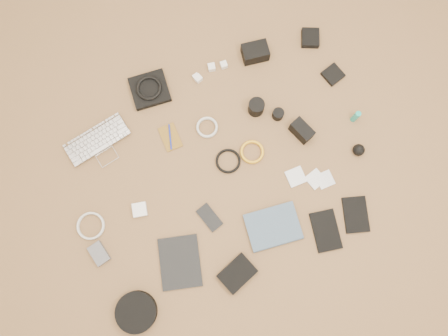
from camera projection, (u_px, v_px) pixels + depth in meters
name	position (u px, v px, depth m)	size (l,w,h in m)	color
room_shell	(223.00, 55.00, 0.81)	(4.04, 4.04, 2.58)	brown
laptop	(102.00, 148.00, 2.05)	(0.30, 0.21, 0.02)	#B5B5BA
headphone_pouch	(150.00, 90.00, 2.10)	(0.17, 0.16, 0.03)	black
headphones	(149.00, 88.00, 2.07)	(0.12, 0.12, 0.02)	black
charger_a	(196.00, 77.00, 2.11)	(0.03, 0.03, 0.03)	white
charger_b	(212.00, 67.00, 2.12)	(0.03, 0.03, 0.03)	white
charger_c	(224.00, 65.00, 2.12)	(0.03, 0.03, 0.03)	white
charger_d	(198.00, 79.00, 2.11)	(0.03, 0.03, 0.03)	white
dslr_camera	(255.00, 52.00, 2.11)	(0.12, 0.09, 0.07)	black
lens_pouch	(310.00, 38.00, 2.14)	(0.08, 0.09, 0.03)	black
notebook_olive	(170.00, 137.00, 2.06)	(0.08, 0.12, 0.01)	brown
pen_blue	(170.00, 137.00, 2.06)	(0.01, 0.01, 0.12)	#1525AB
cable_white_a	(207.00, 128.00, 2.07)	(0.10, 0.10, 0.01)	silver
lens_a	(256.00, 107.00, 2.05)	(0.08, 0.08, 0.08)	black
lens_b	(278.00, 114.00, 2.06)	(0.05, 0.05, 0.05)	black
card_reader	(333.00, 75.00, 2.12)	(0.09, 0.09, 0.02)	black
power_brick	(140.00, 210.00, 1.99)	(0.06, 0.06, 0.03)	white
cable_white_b	(91.00, 226.00, 1.99)	(0.13, 0.13, 0.01)	silver
cable_black	(228.00, 161.00, 2.04)	(0.12, 0.12, 0.01)	black
cable_yellow	(252.00, 152.00, 2.05)	(0.11, 0.11, 0.01)	gold
flash	(302.00, 131.00, 2.03)	(0.06, 0.11, 0.08)	black
lens_cleaner	(356.00, 117.00, 2.04)	(0.03, 0.03, 0.09)	teal
battery_charger	(99.00, 254.00, 1.95)	(0.06, 0.10, 0.03)	#595A5E
tablet	(180.00, 262.00, 1.96)	(0.18, 0.23, 0.01)	black
phone	(210.00, 217.00, 1.99)	(0.06, 0.12, 0.01)	black
filter_case_left	(296.00, 177.00, 2.03)	(0.08, 0.08, 0.01)	silver
filter_case_mid	(315.00, 179.00, 2.03)	(0.07, 0.07, 0.01)	silver
filter_case_right	(325.00, 180.00, 2.03)	(0.07, 0.07, 0.01)	silver
air_blower	(359.00, 150.00, 2.03)	(0.06, 0.06, 0.06)	black
headphone_case	(136.00, 312.00, 1.90)	(0.18, 0.18, 0.05)	black
drive_case	(237.00, 273.00, 1.93)	(0.15, 0.11, 0.04)	black
paperback	(279.00, 246.00, 1.96)	(0.18, 0.24, 0.02)	#41566E
notebook_black_a	(326.00, 231.00, 1.98)	(0.11, 0.18, 0.01)	black
notebook_black_b	(356.00, 215.00, 1.99)	(0.11, 0.16, 0.01)	black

